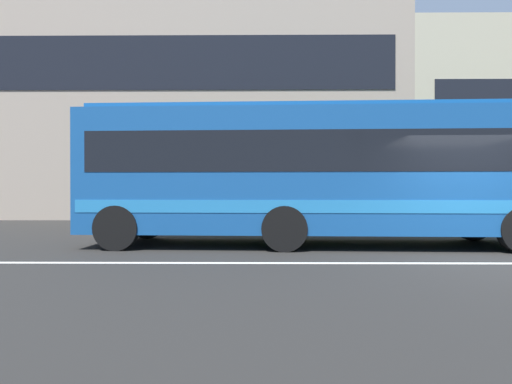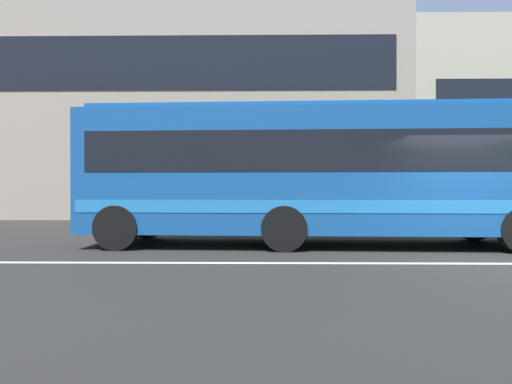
{
  "view_description": "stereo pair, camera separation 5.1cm",
  "coord_description": "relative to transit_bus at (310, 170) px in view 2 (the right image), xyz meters",
  "views": [
    {
      "loc": [
        -4.38,
        -7.83,
        1.35
      ],
      "look_at": [
        -4.49,
        2.96,
        1.29
      ],
      "focal_mm": 30.01,
      "sensor_mm": 36.0,
      "label": 1
    },
    {
      "loc": [
        -4.33,
        -7.83,
        1.35
      ],
      "look_at": [
        -4.49,
        2.96,
        1.29
      ],
      "focal_mm": 30.01,
      "sensor_mm": 36.0,
      "label": 2
    }
  ],
  "objects": [
    {
      "name": "lane_centre_line",
      "position": [
        3.15,
        -2.61,
        -1.81
      ],
      "size": [
        60.0,
        0.16,
        0.01
      ],
      "primitive_type": "cube",
      "color": "silver",
      "rests_on": "ground_plane"
    },
    {
      "name": "hedge_row_far",
      "position": [
        6.78,
        3.98,
        -1.42
      ],
      "size": [
        21.57,
        1.1,
        0.79
      ],
      "primitive_type": "cube",
      "color": "#2F6421",
      "rests_on": "ground_plane"
    },
    {
      "name": "transit_bus",
      "position": [
        0.0,
        0.0,
        0.0
      ],
      "size": [
        10.86,
        2.99,
        3.3
      ],
      "color": "#164C8D",
      "rests_on": "ground_plane"
    },
    {
      "name": "apartment_block_left",
      "position": [
        -5.21,
        12.23,
        4.12
      ],
      "size": [
        21.39,
        8.12,
        11.87
      ],
      "color": "tan",
      "rests_on": "ground_plane"
    },
    {
      "name": "ground_plane",
      "position": [
        3.15,
        -2.61,
        -1.82
      ],
      "size": [
        160.0,
        160.0,
        0.0
      ],
      "primitive_type": "plane",
      "color": "#272523"
    }
  ]
}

